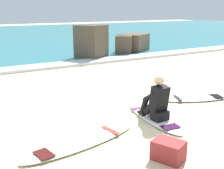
% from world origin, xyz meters
% --- Properties ---
extents(ground_plane, '(80.00, 80.00, 0.00)m').
position_xyz_m(ground_plane, '(0.00, 0.00, 0.00)').
color(ground_plane, beige).
extents(breaking_foam, '(80.00, 0.90, 0.11)m').
position_xyz_m(breaking_foam, '(0.00, 6.47, 0.06)').
color(breaking_foam, white).
rests_on(breaking_foam, ground).
extents(surfboard_main, '(0.79, 2.09, 0.08)m').
position_xyz_m(surfboard_main, '(0.67, -0.18, 0.04)').
color(surfboard_main, white).
rests_on(surfboard_main, ground).
extents(surfer_seated, '(0.37, 0.70, 0.95)m').
position_xyz_m(surfer_seated, '(0.63, -0.31, 0.44)').
color(surfer_seated, black).
rests_on(surfer_seated, surfboard_main).
extents(surfboard_spare_near, '(2.43, 0.93, 0.08)m').
position_xyz_m(surfboard_spare_near, '(-1.19, -0.47, 0.04)').
color(surfboard_spare_near, '#EFE5C6').
rests_on(surfboard_spare_near, ground).
extents(surfboard_spare_far, '(1.88, 1.16, 0.08)m').
position_xyz_m(surfboard_spare_far, '(2.50, 0.30, 0.04)').
color(surfboard_spare_far, white).
rests_on(surfboard_spare_far, ground).
extents(rock_outcrop_distant, '(4.72, 2.43, 1.58)m').
position_xyz_m(rock_outcrop_distant, '(4.45, 7.74, 0.64)').
color(rock_outcrop_distant, brown).
rests_on(rock_outcrop_distant, ground).
extents(beach_bag, '(0.52, 0.58, 0.32)m').
position_xyz_m(beach_bag, '(-0.24, -1.68, 0.16)').
color(beach_bag, maroon).
rests_on(beach_bag, ground).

